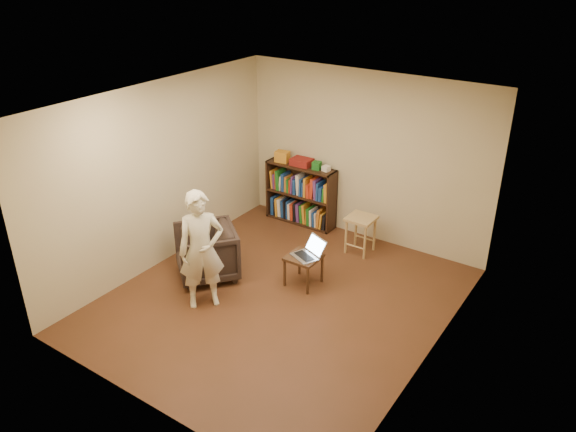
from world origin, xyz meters
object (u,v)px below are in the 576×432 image
Objects in this scene: side_table at (304,261)px; bookshelf at (301,197)px; stool at (361,224)px; person at (201,250)px; laptop at (309,252)px; armchair at (206,252)px.

bookshelf is at bearing 123.89° from side_table.
stool is 0.37× the size of person.
armchair is at bearing -131.09° from laptop.
side_table is (-0.22, -1.22, -0.10)m from stool.
laptop is (0.05, 0.04, 0.13)m from side_table.
laptop is 0.31× the size of person.
stool is 1.18× the size of laptop.
person reaches higher than armchair.
bookshelf is 2.78× the size of side_table.
bookshelf is at bearing 149.27° from laptop.
armchair is 1.35m from side_table.
stool is at bearing -15.62° from bookshelf.
armchair is at bearing -94.20° from bookshelf.
person is at bearing -12.30° from armchair.
bookshelf reaches higher than stool.
stool is (1.28, -0.36, 0.02)m from bookshelf.
armchair is 0.79m from person.
stool reaches higher than side_table.
stool is 1.33× the size of side_table.
stool is 1.25m from side_table.
laptop is (1.28, 0.61, 0.12)m from armchair.
laptop is at bearing -54.09° from bookshelf.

